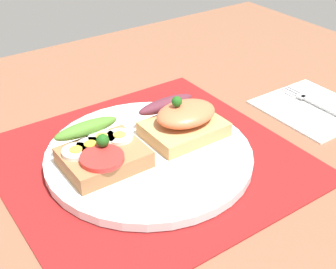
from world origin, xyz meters
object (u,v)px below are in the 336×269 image
napkin (312,107)px  fork (315,103)px  sandwich_salmon (183,120)px  sandwich_egg_tomato (100,152)px  plate (149,155)px

napkin → fork: (0.84, 0.33, 0.46)cm
sandwich_salmon → napkin: sandwich_salmon is taller
sandwich_egg_tomato → plate: bearing=-12.4°
sandwich_salmon → fork: 23.42cm
plate → sandwich_egg_tomato: (-6.15, 1.36, 2.22)cm
sandwich_egg_tomato → napkin: bearing=-7.1°
sandwich_egg_tomato → sandwich_salmon: sandwich_salmon is taller
napkin → sandwich_egg_tomato: bearing=172.9°
napkin → fork: 1.02cm
sandwich_salmon → napkin: 22.71cm
plate → sandwich_egg_tomato: sandwich_egg_tomato is taller
plate → fork: size_ratio=2.00×
sandwich_salmon → fork: (22.94, -3.78, -2.82)cm
plate → sandwich_egg_tomato: bearing=167.6°
plate → sandwich_salmon: size_ratio=2.57×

